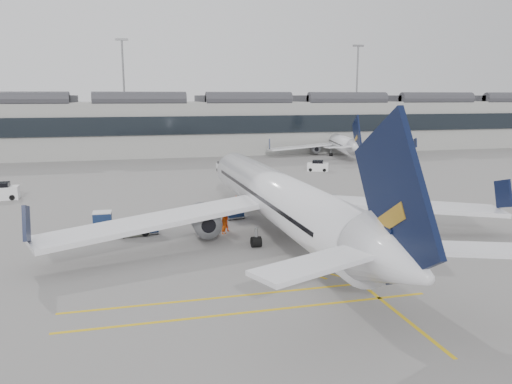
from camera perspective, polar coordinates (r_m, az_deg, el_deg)
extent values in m
plane|color=gray|center=(40.73, -7.37, -6.65)|extent=(220.00, 220.00, 0.00)
cube|color=#9E9E99|center=(110.89, -12.07, 7.19)|extent=(200.00, 20.00, 11.00)
cube|color=black|center=(100.66, -11.84, 7.41)|extent=(200.00, 0.50, 3.60)
cube|color=#38383D|center=(110.69, -12.19, 10.39)|extent=(200.00, 18.00, 1.40)
cylinder|color=slate|center=(124.60, -14.81, 10.67)|extent=(0.44, 0.44, 25.00)
cube|color=slate|center=(125.27, -15.11, 16.49)|extent=(3.00, 0.60, 0.50)
cylinder|color=slate|center=(138.07, 11.41, 10.81)|extent=(0.44, 0.44, 25.00)
cube|color=slate|center=(138.68, 11.61, 16.06)|extent=(3.00, 0.60, 0.50)
cube|color=gold|center=(52.16, 2.23, -2.65)|extent=(0.25, 60.00, 0.01)
cylinder|color=white|center=(43.80, 2.55, -0.56)|extent=(5.02, 33.64, 4.20)
cone|color=white|center=(61.88, -2.96, 2.81)|extent=(4.31, 4.57, 4.20)
cone|color=white|center=(26.53, 15.94, -7.65)|extent=(4.33, 5.47, 4.20)
cube|color=white|center=(40.37, -11.19, -3.22)|extent=(19.27, 10.11, 0.39)
cube|color=white|center=(46.93, 15.62, -1.44)|extent=(19.37, 9.29, 0.39)
cylinder|color=slate|center=(43.20, -5.91, -3.21)|extent=(2.45, 4.08, 2.35)
cylinder|color=slate|center=(47.07, 9.84, -2.13)|extent=(2.45, 4.08, 2.35)
cube|color=black|center=(26.28, 15.53, -0.73)|extent=(0.54, 8.52, 9.36)
cylinder|color=black|center=(56.54, -1.55, -1.21)|extent=(0.33, 0.72, 0.72)
cylinder|color=black|center=(41.16, 0.02, -5.72)|extent=(0.80, 0.91, 0.89)
cylinder|color=black|center=(42.95, 7.25, -5.09)|extent=(0.80, 0.91, 0.89)
cylinder|color=white|center=(106.82, 9.49, 5.63)|extent=(8.12, 25.72, 3.21)
cone|color=white|center=(120.96, 8.00, 6.27)|extent=(3.81, 3.97, 3.21)
cone|color=white|center=(92.43, 11.48, 4.98)|extent=(3.94, 4.64, 3.21)
cube|color=white|center=(104.17, 5.26, 5.18)|extent=(14.76, 4.76, 0.30)
cube|color=white|center=(107.72, 13.85, 5.10)|extent=(14.15, 9.75, 0.30)
cylinder|color=slate|center=(106.41, 6.81, 4.95)|extent=(2.35, 3.36, 1.79)
cylinder|color=slate|center=(108.54, 11.98, 4.90)|extent=(2.35, 3.36, 1.79)
cube|color=black|center=(92.72, 11.46, 6.48)|extent=(1.51, 6.42, 7.14)
cylinder|color=black|center=(116.60, 8.41, 4.90)|extent=(0.34, 0.58, 0.55)
cylinder|color=black|center=(104.54, 8.56, 4.25)|extent=(0.72, 0.79, 0.68)
cylinder|color=black|center=(105.48, 10.83, 4.24)|extent=(0.72, 0.79, 0.68)
cube|color=silver|center=(51.39, 4.11, -2.48)|extent=(4.05, 2.87, 0.69)
cube|color=black|center=(51.87, 4.93, -1.47)|extent=(3.52, 2.35, 1.47)
cube|color=silver|center=(50.53, 3.20, -1.90)|extent=(1.33, 1.54, 0.89)
cylinder|color=black|center=(50.02, 3.45, -3.00)|extent=(0.47, 0.34, 0.44)
cylinder|color=black|center=(51.04, 2.42, -2.71)|extent=(0.47, 0.34, 0.44)
cylinder|color=black|center=(51.85, 5.76, -2.54)|extent=(0.47, 0.34, 0.44)
cylinder|color=black|center=(52.83, 4.72, -2.27)|extent=(0.47, 0.34, 0.44)
cube|color=gray|center=(51.09, -2.32, -2.75)|extent=(1.71, 1.44, 0.11)
cube|color=#13254C|center=(50.92, -2.33, -1.91)|extent=(1.56, 1.38, 1.38)
cube|color=silver|center=(50.76, -2.34, -1.11)|extent=(1.61, 1.43, 0.10)
cylinder|color=black|center=(50.51, -2.99, -2.99)|extent=(0.22, 0.11, 0.21)
cylinder|color=black|center=(51.53, -3.14, -2.71)|extent=(0.22, 0.11, 0.21)
cylinder|color=black|center=(50.70, -1.49, -2.93)|extent=(0.22, 0.11, 0.21)
cylinder|color=black|center=(51.71, -1.67, -2.65)|extent=(0.22, 0.11, 0.21)
cube|color=gray|center=(50.70, -2.55, -2.83)|extent=(2.12, 1.87, 0.13)
cube|color=#13254C|center=(50.51, -2.56, -1.87)|extent=(1.95, 1.78, 1.57)
cube|color=silver|center=(50.33, -2.56, -0.95)|extent=(2.01, 1.85, 0.11)
cylinder|color=black|center=(49.90, -3.07, -3.15)|extent=(0.26, 0.16, 0.24)
cylinder|color=black|center=(50.97, -3.60, -2.85)|extent=(0.26, 0.16, 0.24)
cylinder|color=black|center=(50.50, -1.48, -2.97)|extent=(0.26, 0.16, 0.24)
cylinder|color=black|center=(51.55, -2.04, -2.68)|extent=(0.26, 0.16, 0.24)
cube|color=gray|center=(46.13, -12.03, -4.50)|extent=(1.66, 1.43, 0.11)
cube|color=#13254C|center=(45.95, -12.06, -3.65)|extent=(1.52, 1.37, 1.28)
cube|color=silver|center=(45.79, -12.10, -2.84)|extent=(1.57, 1.42, 0.09)
cylinder|color=black|center=(45.59, -12.68, -4.79)|extent=(0.20, 0.11, 0.19)
cylinder|color=black|center=(46.51, -12.88, -4.49)|extent=(0.20, 0.11, 0.19)
cylinder|color=black|center=(45.79, -11.15, -4.66)|extent=(0.20, 0.11, 0.19)
cylinder|color=black|center=(46.71, -11.39, -4.36)|extent=(0.20, 0.11, 0.19)
cube|color=gray|center=(48.02, -17.09, -4.10)|extent=(1.79, 1.48, 0.12)
cube|color=#13254C|center=(47.82, -17.14, -3.14)|extent=(1.63, 1.42, 1.50)
cube|color=silver|center=(47.64, -17.19, -2.22)|extent=(1.68, 1.48, 0.10)
cylinder|color=black|center=(47.55, -18.00, -4.39)|extent=(0.23, 0.11, 0.23)
cylinder|color=black|center=(48.65, -17.90, -4.05)|extent=(0.23, 0.11, 0.23)
cylinder|color=black|center=(47.44, -16.25, -4.33)|extent=(0.23, 0.11, 0.23)
cylinder|color=black|center=(48.55, -16.19, -3.98)|extent=(0.23, 0.11, 0.23)
imported|color=#E44E0C|center=(45.05, -3.67, -3.74)|extent=(0.74, 0.69, 1.70)
imported|color=#FB490D|center=(45.83, -3.66, -3.35)|extent=(0.93, 0.73, 1.90)
cube|color=#505347|center=(45.87, -13.80, -4.13)|extent=(2.69, 1.71, 1.04)
cube|color=#505347|center=(45.72, -13.84, -3.37)|extent=(1.32, 1.32, 0.52)
cylinder|color=black|center=(45.25, -14.91, -4.76)|extent=(0.60, 0.29, 0.58)
cylinder|color=black|center=(46.55, -15.00, -4.33)|extent=(0.60, 0.29, 0.58)
cylinder|color=black|center=(45.35, -12.54, -4.61)|extent=(0.60, 0.29, 0.58)
cylinder|color=black|center=(46.66, -12.70, -4.18)|extent=(0.60, 0.29, 0.58)
cone|color=#F24C0A|center=(60.48, -2.29, -0.54)|extent=(0.34, 0.34, 0.47)
cone|color=#F24C0A|center=(50.46, 4.71, -2.83)|extent=(0.40, 0.40, 0.55)
cube|color=white|center=(67.23, -27.14, -0.11)|extent=(4.10, 2.20, 1.56)
cube|color=black|center=(67.07, -27.21, 0.68)|extent=(2.10, 1.99, 0.67)
cylinder|color=black|center=(66.22, -26.10, -0.56)|extent=(0.68, 0.28, 0.67)
cylinder|color=black|center=(67.94, -25.88, -0.28)|extent=(0.68, 0.28, 0.67)
cube|color=white|center=(81.56, -3.75, 2.72)|extent=(1.86, 3.45, 1.31)
cube|color=black|center=(81.45, -3.75, 3.28)|extent=(1.68, 1.77, 0.56)
cylinder|color=black|center=(80.72, -3.04, 2.38)|extent=(0.24, 0.57, 0.56)
cylinder|color=black|center=(80.36, -4.07, 2.33)|extent=(0.24, 0.57, 0.56)
cylinder|color=black|center=(82.86, -3.43, 2.60)|extent=(0.24, 0.57, 0.56)
cylinder|color=black|center=(82.52, -4.43, 2.55)|extent=(0.24, 0.57, 0.56)
cube|color=white|center=(83.37, 7.08, 2.85)|extent=(3.83, 3.03, 1.33)
cube|color=black|center=(83.26, 7.09, 3.40)|extent=(2.25, 2.20, 0.57)
cylinder|color=black|center=(82.76, 6.24, 2.55)|extent=(0.61, 0.44, 0.57)
cylinder|color=black|center=(84.27, 6.34, 2.69)|extent=(0.61, 0.44, 0.57)
cylinder|color=black|center=(82.59, 7.82, 2.49)|extent=(0.61, 0.44, 0.57)
cylinder|color=black|center=(84.10, 7.89, 2.64)|extent=(0.61, 0.44, 0.57)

